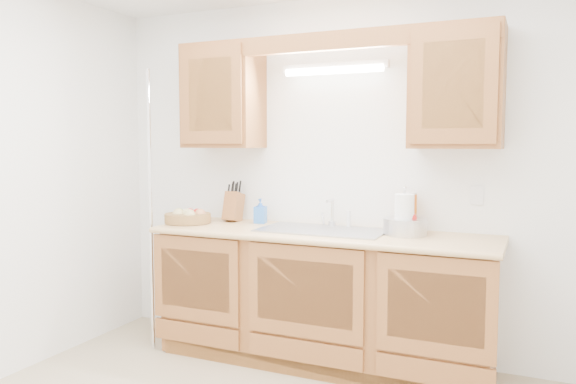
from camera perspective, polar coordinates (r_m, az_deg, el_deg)
The scene contains 17 objects.
room at distance 2.63m, azimuth -5.68°, elevation -0.13°, with size 3.52×3.50×2.50m.
base_cabinets at distance 3.86m, azimuth 3.44°, elevation -10.73°, with size 2.20×0.60×0.86m, color brown.
countertop at distance 3.75m, azimuth 3.40°, elevation -4.30°, with size 2.30×0.63×0.04m, color tan.
upper_cabinet_left at distance 4.21m, azimuth -6.58°, elevation 9.60°, with size 0.55×0.33×0.75m, color brown.
upper_cabinet_right at distance 3.66m, azimuth 16.79°, elevation 10.12°, with size 0.55×0.33×0.75m, color brown.
valance at distance 3.76m, azimuth 3.53°, elevation 15.02°, with size 2.20×0.05×0.12m, color brown.
fluorescent_fixture at distance 3.95m, azimuth 4.70°, elevation 12.43°, with size 0.76×0.08×0.08m.
sink at distance 3.78m, azimuth 3.51°, elevation -5.03°, with size 0.84×0.46×0.36m.
wire_shelf_pole at distance 4.10m, azimuth -13.78°, elevation -1.94°, with size 0.03×0.03×2.00m, color silver.
outlet_plate at distance 3.80m, azimuth 18.63°, elevation -0.32°, with size 0.08×0.01×0.12m, color white.
fruit_basket at distance 4.18m, azimuth -10.13°, elevation -2.48°, with size 0.45×0.45×0.11m.
knife_block at distance 4.23m, azimuth -5.56°, elevation -1.44°, with size 0.11×0.18×0.32m.
orange_canister at distance 3.80m, azimuth 12.30°, elevation -1.98°, with size 0.11×0.11×0.26m.
soap_bottle at distance 4.10m, azimuth -2.83°, elevation -1.93°, with size 0.08×0.08×0.18m, color blue.
sponge at distance 3.84m, azimuth 12.34°, elevation -3.77°, with size 0.11×0.09×0.02m.
paper_towel at distance 3.63m, azimuth 11.73°, elevation -2.31°, with size 0.15×0.15×0.31m.
apple_bowl at distance 3.66m, azimuth 11.83°, elevation -3.31°, with size 0.32×0.32×0.14m.
Camera 1 is at (1.30, -2.28, 1.48)m, focal length 35.00 mm.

